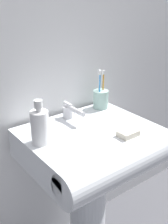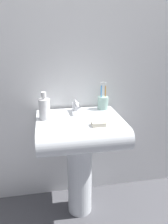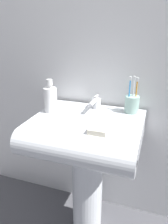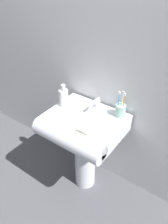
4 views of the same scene
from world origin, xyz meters
The scene contains 7 objects.
wall_back centered at (0.00, 0.25, 1.20)m, with size 5.00×0.05×2.40m, color white.
sink_pedestal centered at (0.00, 0.00, 0.30)m, with size 0.17×0.17×0.60m, color white.
sink_basin centered at (0.00, -0.05, 0.67)m, with size 0.55×0.48×0.13m.
faucet centered at (0.00, 0.14, 0.77)m, with size 0.05×0.15×0.07m.
toothbrush_cup centered at (0.20, 0.15, 0.79)m, with size 0.07×0.07×0.20m.
soap_bottle centered at (-0.22, 0.02, 0.81)m, with size 0.07×0.07×0.18m.
bar_soap centered at (0.09, -0.14, 0.75)m, with size 0.08×0.06×0.02m, color silver.
Camera 1 is at (-0.66, -0.84, 1.28)m, focal length 45.00 mm.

